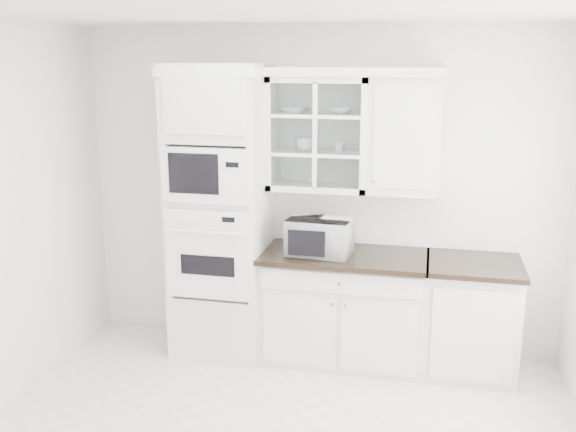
# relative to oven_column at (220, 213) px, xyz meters

# --- Properties ---
(room_shell) EXTENTS (4.00, 3.50, 2.70)m
(room_shell) POSITION_rel_oven_column_xyz_m (0.75, -0.99, 0.58)
(room_shell) COLOR white
(room_shell) RESTS_ON ground
(oven_column) EXTENTS (0.76, 0.68, 2.40)m
(oven_column) POSITION_rel_oven_column_xyz_m (0.00, 0.00, 0.00)
(oven_column) COLOR silver
(oven_column) RESTS_ON ground
(base_cabinet_run) EXTENTS (1.32, 0.67, 0.92)m
(base_cabinet_run) POSITION_rel_oven_column_xyz_m (1.03, 0.03, -0.74)
(base_cabinet_run) COLOR silver
(base_cabinet_run) RESTS_ON ground
(extra_base_cabinet) EXTENTS (0.72, 0.67, 0.92)m
(extra_base_cabinet) POSITION_rel_oven_column_xyz_m (2.03, 0.03, -0.74)
(extra_base_cabinet) COLOR silver
(extra_base_cabinet) RESTS_ON ground
(upper_cabinet_glass) EXTENTS (0.80, 0.33, 0.90)m
(upper_cabinet_glass) POSITION_rel_oven_column_xyz_m (0.78, 0.17, 0.65)
(upper_cabinet_glass) COLOR silver
(upper_cabinet_glass) RESTS_ON room_shell
(upper_cabinet_solid) EXTENTS (0.55, 0.33, 0.90)m
(upper_cabinet_solid) POSITION_rel_oven_column_xyz_m (1.46, 0.17, 0.65)
(upper_cabinet_solid) COLOR silver
(upper_cabinet_solid) RESTS_ON room_shell
(crown_molding) EXTENTS (2.14, 0.38, 0.07)m
(crown_molding) POSITION_rel_oven_column_xyz_m (0.68, 0.14, 1.14)
(crown_molding) COLOR white
(crown_molding) RESTS_ON room_shell
(countertop_microwave) EXTENTS (0.53, 0.45, 0.29)m
(countertop_microwave) POSITION_rel_oven_column_xyz_m (0.83, -0.02, -0.14)
(countertop_microwave) COLOR white
(countertop_microwave) RESTS_ON base_cabinet_run
(bowl_a) EXTENTS (0.23, 0.23, 0.05)m
(bowl_a) POSITION_rel_oven_column_xyz_m (0.58, 0.16, 0.84)
(bowl_a) COLOR white
(bowl_a) RESTS_ON upper_cabinet_glass
(bowl_b) EXTENTS (0.17, 0.17, 0.05)m
(bowl_b) POSITION_rel_oven_column_xyz_m (0.95, 0.18, 0.84)
(bowl_b) COLOR white
(bowl_b) RESTS_ON upper_cabinet_glass
(cup_a) EXTENTS (0.17, 0.17, 0.11)m
(cup_a) POSITION_rel_oven_column_xyz_m (0.67, 0.17, 0.56)
(cup_a) COLOR white
(cup_a) RESTS_ON upper_cabinet_glass
(cup_b) EXTENTS (0.11, 0.11, 0.08)m
(cup_b) POSITION_rel_oven_column_xyz_m (0.94, 0.19, 0.55)
(cup_b) COLOR white
(cup_b) RESTS_ON upper_cabinet_glass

